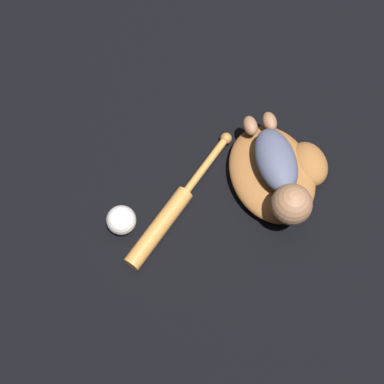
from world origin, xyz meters
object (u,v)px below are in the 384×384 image
at_px(baseball, 121,220).
at_px(baby_figure, 280,175).
at_px(baseball_bat, 170,213).
at_px(baseball_glove, 277,172).

bearing_deg(baseball, baby_figure, 99.98).
relative_size(baby_figure, baseball, 4.37).
bearing_deg(baby_figure, baseball, -80.02).
xyz_separation_m(baby_figure, baseball_bat, (0.05, -0.29, -0.10)).
distance_m(baseball_glove, baseball, 0.44).
height_order(baby_figure, baseball_bat, baby_figure).
distance_m(baseball_glove, baseball_bat, 0.31).
relative_size(baseball_glove, baseball, 4.34).
relative_size(baseball_glove, baby_figure, 1.00).
bearing_deg(baseball, baseball_glove, 106.10).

